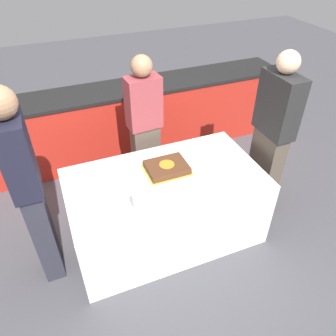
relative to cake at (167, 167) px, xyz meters
name	(u,v)px	position (x,y,z in m)	size (l,w,h in m)	color
ground_plane	(166,232)	(-0.05, -0.10, -0.75)	(14.00, 14.00, 0.00)	#424247
back_counter	(121,122)	(-0.05, 1.47, -0.29)	(4.40, 0.58, 0.92)	#A82319
dining_table	(165,207)	(-0.05, -0.10, -0.39)	(1.75, 0.97, 0.72)	white
cake	(167,167)	(0.00, 0.00, 0.00)	(0.41, 0.33, 0.07)	gold
plate_stack	(101,199)	(-0.65, -0.20, 0.01)	(0.20, 0.20, 0.09)	white
wine_glass	(136,200)	(-0.41, -0.40, 0.09)	(0.06, 0.06, 0.18)	white
side_plate_near_cake	(156,153)	(0.00, 0.29, -0.03)	(0.18, 0.18, 0.00)	white
side_plate_right_edge	(223,168)	(0.49, -0.17, -0.03)	(0.18, 0.18, 0.00)	white
utensil_pile	(189,198)	(0.02, -0.42, -0.02)	(0.15, 0.12, 0.02)	white
person_cutting_cake	(145,128)	(0.00, 0.61, 0.08)	(0.35, 0.22, 1.58)	#4C4238
person_seated_left	(29,190)	(-1.15, -0.10, 0.18)	(0.22, 0.35, 1.77)	#282833
person_seated_right	(271,137)	(1.04, -0.10, 0.13)	(0.20, 0.42, 1.71)	#4C4238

